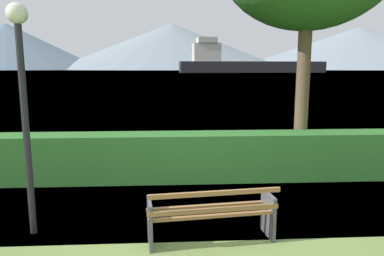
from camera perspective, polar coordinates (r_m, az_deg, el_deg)
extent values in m
plane|color=olive|center=(5.67, 2.91, -17.20)|extent=(1400.00, 1400.00, 0.00)
plane|color=#7A99A8|center=(314.97, -3.19, 9.01)|extent=(620.00, 620.00, 0.00)
cube|color=olive|center=(5.31, 3.42, -13.77)|extent=(1.87, 0.28, 0.04)
cube|color=olive|center=(5.48, 2.95, -12.99)|extent=(1.87, 0.28, 0.04)
cube|color=olive|center=(5.65, 2.50, -12.26)|extent=(1.87, 0.28, 0.04)
cube|color=olive|center=(5.19, 3.63, -12.87)|extent=(1.87, 0.26, 0.06)
cube|color=olive|center=(5.06, 3.79, -10.28)|extent=(1.87, 0.26, 0.06)
cube|color=#4C4C51|center=(5.39, -6.70, -14.74)|extent=(0.11, 0.51, 0.68)
cube|color=#4C4C51|center=(5.76, 11.98, -13.25)|extent=(0.11, 0.51, 0.68)
cube|color=#2D6B28|center=(8.27, 0.73, -4.55)|extent=(12.93, 0.79, 1.08)
cylinder|color=brown|center=(9.11, 17.12, 5.80)|extent=(0.32, 0.32, 4.05)
cylinder|color=black|center=(5.91, -24.81, -0.79)|extent=(0.10, 0.10, 3.16)
sphere|color=silver|center=(5.88, -26.02, 16.06)|extent=(0.30, 0.30, 0.30)
cube|color=#232328|center=(211.18, 9.51, 9.51)|extent=(83.48, 17.49, 6.23)
cube|color=silver|center=(205.73, 2.29, 11.89)|extent=(15.54, 12.44, 9.97)
cube|color=beige|center=(206.11, 2.30, 13.71)|extent=(11.14, 13.48, 3.11)
cone|color=slate|center=(619.70, -27.24, 11.40)|extent=(283.83, 283.83, 68.68)
cone|color=gray|center=(612.25, -3.28, 12.75)|extent=(381.54, 381.54, 75.15)
cone|color=gray|center=(676.19, 24.74, 11.37)|extent=(415.18, 415.18, 69.74)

